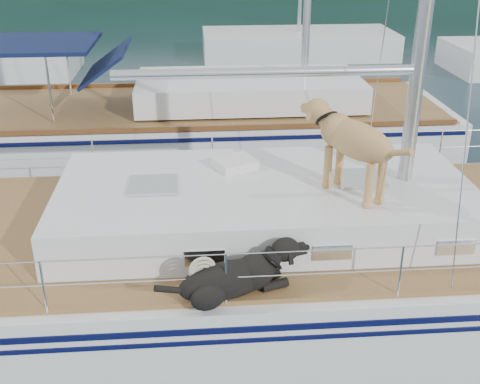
{
  "coord_description": "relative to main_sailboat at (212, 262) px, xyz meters",
  "views": [
    {
      "loc": [
        -0.07,
        -6.88,
        4.84
      ],
      "look_at": [
        0.5,
        0.2,
        1.6
      ],
      "focal_mm": 45.0,
      "sensor_mm": 36.0,
      "label": 1
    }
  ],
  "objects": [
    {
      "name": "ground",
      "position": [
        -0.11,
        0.01,
        -0.68
      ],
      "size": [
        120.0,
        120.0,
        0.0
      ],
      "primitive_type": "plane",
      "color": "black",
      "rests_on": "ground"
    },
    {
      "name": "main_sailboat",
      "position": [
        0.0,
        0.0,
        0.0
      ],
      "size": [
        12.0,
        3.96,
        14.01
      ],
      "color": "silver",
      "rests_on": "ground"
    },
    {
      "name": "neighbor_sailboat",
      "position": [
        -0.04,
        5.86,
        -0.06
      ],
      "size": [
        11.0,
        3.5,
        13.3
      ],
      "color": "silver",
      "rests_on": "ground"
    },
    {
      "name": "bg_boat_center",
      "position": [
        3.89,
        16.01,
        -0.23
      ],
      "size": [
        7.2,
        3.0,
        11.65
      ],
      "color": "silver",
      "rests_on": "ground"
    }
  ]
}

